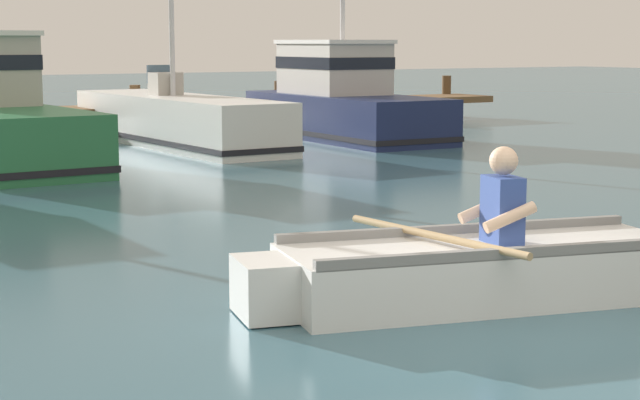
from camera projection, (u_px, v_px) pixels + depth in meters
ground_plane at (553, 353)px, 6.84m from camera, size 120.00×120.00×0.00m
wooden_dock at (265, 105)px, 24.97m from camera, size 12.58×1.64×1.20m
rowboat_with_person at (475, 269)px, 8.17m from camera, size 3.70×2.13×1.19m
moored_boat_white at (177, 121)px, 20.55m from camera, size 1.78×6.75×4.61m
moored_boat_navy at (342, 102)px, 22.01m from camera, size 2.11×5.43×4.74m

